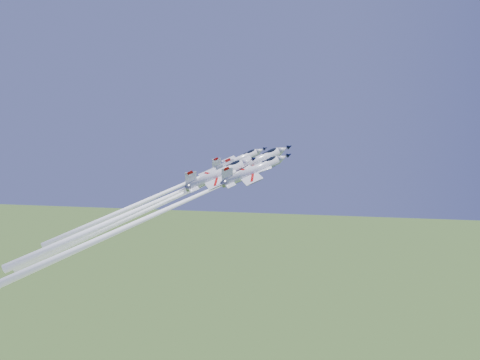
# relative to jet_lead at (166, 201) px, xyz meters

# --- Properties ---
(jet_lead) EXTENTS (46.18, 25.53, 48.35)m
(jet_lead) POSITION_rel_jet_lead_xyz_m (0.00, 0.00, 0.00)
(jet_lead) COLOR white
(jet_left) EXTENTS (39.25, 21.71, 41.56)m
(jet_left) POSITION_rel_jet_lead_xyz_m (-2.22, 6.69, 0.56)
(jet_left) COLOR white
(jet_right) EXTENTS (48.07, 26.62, 52.59)m
(jet_right) POSITION_rel_jet_lead_xyz_m (-1.42, -8.30, -1.61)
(jet_right) COLOR white
(jet_slot) EXTENTS (41.18, 22.73, 40.63)m
(jet_slot) POSITION_rel_jet_lead_xyz_m (-4.30, -4.61, -0.63)
(jet_slot) COLOR white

